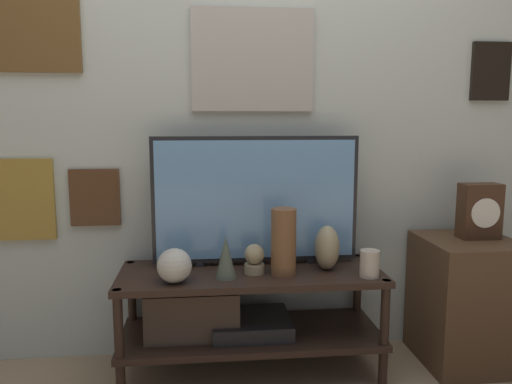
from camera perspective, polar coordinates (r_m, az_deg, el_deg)
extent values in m
cube|color=beige|center=(2.48, -1.23, 12.25)|extent=(6.40, 0.06, 2.70)
cube|color=#B2ADA3|center=(2.45, -0.36, 14.85)|extent=(0.58, 0.02, 0.48)
cube|color=#B2BCC6|center=(2.45, -0.35, 14.87)|extent=(0.55, 0.01, 0.45)
cube|color=black|center=(2.83, 25.24, 12.36)|extent=(0.20, 0.02, 0.29)
cube|color=slate|center=(2.83, 25.31, 12.36)|extent=(0.16, 0.01, 0.25)
cube|color=olive|center=(2.62, -26.02, -0.80)|extent=(0.38, 0.02, 0.39)
cube|color=#2D2D33|center=(2.61, -26.07, -0.83)|extent=(0.34, 0.01, 0.35)
cube|color=brown|center=(2.58, -23.94, 17.86)|extent=(0.39, 0.02, 0.49)
cube|color=beige|center=(2.57, -23.99, 17.88)|extent=(0.36, 0.01, 0.46)
cube|color=#4C2D19|center=(2.51, -17.92, -0.59)|extent=(0.23, 0.02, 0.27)
cube|color=slate|center=(2.50, -17.96, -0.61)|extent=(0.20, 0.01, 0.24)
cube|color=black|center=(2.31, -0.58, -9.33)|extent=(1.20, 0.45, 0.03)
cube|color=black|center=(2.42, -0.57, -15.92)|extent=(1.20, 0.45, 0.03)
cylinder|color=black|center=(2.24, -15.36, -16.69)|extent=(0.04, 0.04, 0.49)
cylinder|color=black|center=(2.34, 14.44, -15.49)|extent=(0.04, 0.04, 0.49)
cylinder|color=black|center=(2.59, -13.94, -13.04)|extent=(0.04, 0.04, 0.49)
cylinder|color=black|center=(2.68, 11.47, -12.21)|extent=(0.04, 0.04, 0.49)
cube|color=black|center=(2.40, -0.57, -14.83)|extent=(0.36, 0.32, 0.07)
cube|color=#47382D|center=(2.36, -7.27, -13.32)|extent=(0.42, 0.25, 0.22)
cylinder|color=black|center=(2.39, -6.43, -8.15)|extent=(0.05, 0.05, 0.02)
cylinder|color=black|center=(2.45, 6.23, -7.77)|extent=(0.05, 0.05, 0.02)
cube|color=black|center=(2.34, -0.03, -0.82)|extent=(0.97, 0.04, 0.59)
cube|color=#6B9ED1|center=(2.32, 0.01, -0.89)|extent=(0.93, 0.01, 0.55)
cylinder|color=brown|center=(2.22, 3.17, -5.69)|extent=(0.11, 0.11, 0.30)
cone|color=#4C5647|center=(2.18, -3.48, -7.45)|extent=(0.09, 0.09, 0.19)
sphere|color=beige|center=(2.16, -9.31, -8.30)|extent=(0.15, 0.15, 0.15)
ellipsoid|color=tan|center=(2.32, 8.12, -6.32)|extent=(0.11, 0.14, 0.21)
cylinder|color=#C1B29E|center=(2.26, 12.85, -7.98)|extent=(0.09, 0.09, 0.12)
cylinder|color=tan|center=(2.27, -0.19, -8.73)|extent=(0.09, 0.09, 0.04)
sphere|color=tan|center=(2.25, -0.19, -7.11)|extent=(0.09, 0.09, 0.09)
cube|color=#513823|center=(2.68, 22.83, -11.39)|extent=(0.43, 0.44, 0.61)
cube|color=#422819|center=(2.61, 24.17, -2.00)|extent=(0.19, 0.10, 0.26)
cylinder|color=white|center=(2.57, 24.77, -2.21)|extent=(0.14, 0.01, 0.14)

